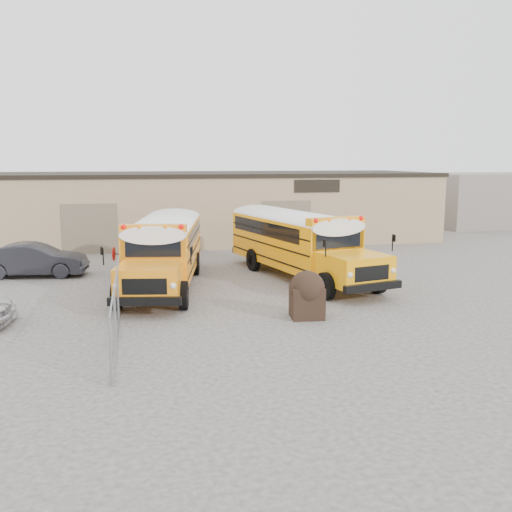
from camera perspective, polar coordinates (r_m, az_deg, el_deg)
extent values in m
plane|color=#43403D|center=(21.21, 2.95, -5.57)|extent=(120.00, 120.00, 0.00)
cube|color=tan|center=(40.27, -4.32, 4.88)|extent=(30.00, 10.00, 4.50)
cube|color=black|center=(40.15, -4.36, 8.16)|extent=(30.20, 10.20, 0.25)
cube|color=black|center=(36.58, 6.14, 6.97)|extent=(3.00, 0.08, 0.80)
cube|color=brown|center=(35.11, -16.26, 2.60)|extent=(3.20, 0.08, 3.00)
cube|color=brown|center=(36.21, 3.05, 3.17)|extent=(3.20, 0.08, 3.00)
cylinder|color=gray|center=(14.57, -14.31, -9.32)|extent=(0.07, 0.07, 1.80)
cylinder|color=gray|center=(17.44, -13.92, -6.15)|extent=(0.07, 0.07, 1.80)
cylinder|color=gray|center=(20.34, -13.64, -3.89)|extent=(0.07, 0.07, 1.80)
cylinder|color=gray|center=(23.27, -13.43, -2.19)|extent=(0.07, 0.07, 1.80)
cylinder|color=gray|center=(26.21, -13.27, -0.87)|extent=(0.07, 0.07, 1.80)
cylinder|color=gray|center=(29.17, -13.15, 0.18)|extent=(0.07, 0.07, 1.80)
cylinder|color=gray|center=(32.13, -13.04, 1.04)|extent=(0.07, 0.07, 1.80)
cylinder|color=gray|center=(23.11, -13.52, -0.05)|extent=(0.05, 18.00, 0.05)
cylinder|color=gray|center=(23.45, -13.35, -4.22)|extent=(0.05, 18.00, 0.05)
cube|color=gray|center=(23.27, -13.43, -2.19)|extent=(0.02, 18.00, 1.70)
cube|color=gray|center=(52.77, 21.95, 5.28)|extent=(10.00, 8.00, 4.40)
cube|color=orange|center=(32.54, -7.68, 2.58)|extent=(3.94, 8.29, 2.15)
cube|color=orange|center=(27.55, -8.69, 0.30)|extent=(2.66, 2.66, 1.20)
cube|color=black|center=(28.55, -8.48, 2.81)|extent=(2.13, 0.43, 0.79)
cube|color=white|center=(32.41, -7.73, 4.74)|extent=(3.95, 8.38, 0.42)
cube|color=orange|center=(28.72, -8.46, 4.17)|extent=(2.62, 0.95, 0.38)
sphere|color=#E50705|center=(28.62, -10.71, 4.34)|extent=(0.21, 0.21, 0.21)
sphere|color=#E50705|center=(28.37, -6.30, 4.41)|extent=(0.21, 0.21, 0.21)
sphere|color=orange|center=(28.53, -9.51, 4.36)|extent=(0.21, 0.21, 0.21)
sphere|color=orange|center=(28.42, -7.52, 4.39)|extent=(0.21, 0.21, 0.21)
cube|color=black|center=(26.42, -8.97, -1.15)|extent=(2.57, 0.67, 0.29)
cube|color=black|center=(36.65, -7.04, 1.89)|extent=(2.57, 0.64, 0.29)
cube|color=black|center=(32.54, -7.68, 2.45)|extent=(3.95, 8.14, 0.06)
cube|color=black|center=(32.78, -7.65, 3.70)|extent=(3.76, 7.06, 0.65)
cylinder|color=black|center=(27.93, -11.18, -0.90)|extent=(0.48, 1.12, 1.09)
cylinder|color=black|center=(27.65, -6.07, -0.88)|extent=(0.48, 1.12, 1.09)
cylinder|color=black|center=(34.39, -9.45, 1.11)|extent=(0.48, 1.12, 1.09)
cylinder|color=black|center=(34.16, -5.30, 1.14)|extent=(0.48, 1.12, 1.09)
cylinder|color=#BF0505|center=(30.07, -11.57, 2.15)|extent=(0.13, 0.58, 0.59)
cube|color=#FFA10A|center=(33.52, -1.80, 2.94)|extent=(4.54, 8.57, 2.20)
cube|color=#FFA10A|center=(28.89, 2.41, 0.89)|extent=(2.85, 2.85, 1.24)
cube|color=black|center=(29.80, 1.34, 3.30)|extent=(2.16, 0.58, 0.81)
cube|color=white|center=(33.40, -1.81, 5.09)|extent=(4.56, 8.65, 0.43)
cube|color=#FFA10A|center=(29.95, 1.13, 4.64)|extent=(2.68, 1.14, 0.39)
sphere|color=#E50705|center=(29.23, -0.63, 4.77)|extent=(0.21, 0.21, 0.21)
sphere|color=#E50705|center=(30.25, 3.26, 4.92)|extent=(0.21, 0.21, 0.21)
sphere|color=orange|center=(29.50, 0.47, 4.81)|extent=(0.21, 0.21, 0.21)
sphere|color=orange|center=(29.96, 2.22, 4.88)|extent=(0.21, 0.21, 0.21)
cube|color=black|center=(27.87, 3.62, -0.46)|extent=(2.61, 0.85, 0.30)
cube|color=black|center=(37.45, -4.35, 2.12)|extent=(2.61, 0.83, 0.30)
cube|color=black|center=(33.53, -1.80, 2.80)|extent=(4.54, 8.42, 0.06)
cube|color=black|center=(33.75, -2.03, 4.04)|extent=(4.26, 7.32, 0.67)
cylinder|color=black|center=(28.52, 0.02, -0.47)|extent=(0.56, 1.16, 1.12)
cylinder|color=black|center=(29.70, 4.48, -0.10)|extent=(0.56, 1.16, 1.12)
cylinder|color=black|center=(34.69, -4.81, 1.30)|extent=(0.56, 1.16, 1.12)
cylinder|color=black|center=(35.66, -0.97, 1.56)|extent=(0.56, 1.16, 1.12)
cube|color=black|center=(20.33, 5.11, -4.62)|extent=(1.22, 1.12, 1.13)
sphere|color=black|center=(20.21, 5.13, -3.22)|extent=(1.25, 1.25, 1.25)
imported|color=black|center=(29.33, -21.29, -0.37)|extent=(5.04, 2.22, 1.61)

